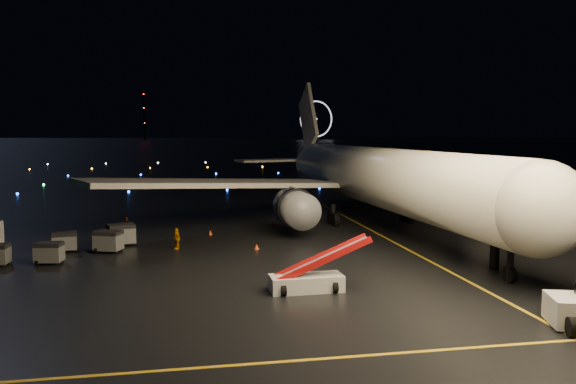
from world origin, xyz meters
The scene contains 17 objects.
ground centered at (0.00, 300.00, 0.00)m, with size 2000.00×2000.00×0.00m, color black.
lane_centre centered at (12.00, 15.00, 0.01)m, with size 0.25×80.00×0.02m, color gold.
lane_cross centered at (-5.00, -10.00, 0.01)m, with size 60.00×0.25×0.02m, color gold.
airliner centered at (13.23, 26.30, 8.59)m, with size 60.67×57.64×17.19m, color silver, non-canonical shape.
belt_loader centered at (0.93, 0.47, 1.62)m, with size 6.67×1.82×3.24m, color silver, non-canonical shape.
crew_c centered at (-7.21, 14.79, 0.90)m, with size 1.06×0.44×1.80m, color orange.
safety_cone_0 centered at (-0.57, 13.47, 0.24)m, with size 0.43×0.43×0.49m, color #F34A15.
safety_cone_1 centered at (2.74, 25.44, 0.22)m, with size 0.40×0.40×0.45m, color #F34A15.
safety_cone_2 centered at (-4.13, 21.02, 0.23)m, with size 0.41×0.41×0.47m, color #F34A15.
safety_cone_3 centered at (-13.00, 31.67, 0.22)m, with size 0.40×0.40×0.45m, color #F34A15.
ferris_wheel centered at (170.00, 720.00, 26.00)m, with size 50.00×4.00×52.00m, color black, non-canonical shape.
radio_mast centered at (-60.00, 740.00, 32.00)m, with size 1.80×1.80×64.00m, color black.
taxiway_lights centered at (0.00, 106.00, 0.18)m, with size 164.00×92.00×0.36m, color black, non-canonical shape.
baggage_cart_0 centered at (-12.03, 17.20, 0.94)m, with size 2.22×1.55×1.89m, color slate.
baggage_cart_1 centered at (-16.36, 15.45, 0.81)m, with size 1.90×1.33×1.62m, color slate.
baggage_cart_2 centered at (-12.76, 14.59, 0.89)m, with size 2.09×1.47×1.78m, color slate.
baggage_cart_3 centered at (-16.60, 11.08, 0.81)m, with size 1.91×1.34×1.63m, color slate.
Camera 1 is at (-6.31, -32.95, 9.87)m, focal length 35.00 mm.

